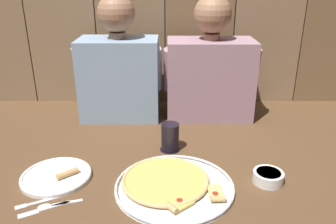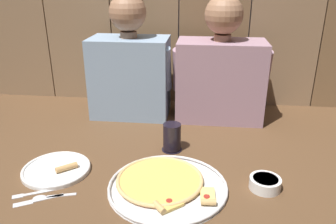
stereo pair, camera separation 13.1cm
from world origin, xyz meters
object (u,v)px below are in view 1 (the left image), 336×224
(dipping_bowl, at_px, (269,177))
(diner_right, at_px, (212,66))
(drinking_glass, at_px, (171,137))
(diner_left, at_px, (120,65))
(pizza_tray, at_px, (172,184))
(dinner_plate, at_px, (58,176))

(dipping_bowl, relative_size, diner_right, 0.18)
(drinking_glass, height_order, dipping_bowl, drinking_glass)
(diner_left, bearing_deg, pizza_tray, -68.42)
(dipping_bowl, bearing_deg, pizza_tray, -175.64)
(dinner_plate, height_order, diner_left, diner_left)
(diner_right, bearing_deg, dipping_bowl, -76.59)
(dinner_plate, relative_size, diner_left, 0.41)
(dinner_plate, bearing_deg, diner_right, 43.83)
(drinking_glass, bearing_deg, diner_left, 123.97)
(diner_left, distance_m, diner_right, 0.45)
(pizza_tray, relative_size, diner_left, 0.67)
(pizza_tray, distance_m, dinner_plate, 0.41)
(pizza_tray, relative_size, dinner_plate, 1.64)
(dinner_plate, height_order, dipping_bowl, dipping_bowl)
(diner_left, xyz_separation_m, diner_right, (0.45, 0.00, -0.00))
(diner_left, bearing_deg, dipping_bowl, -45.69)
(diner_left, height_order, diner_right, diner_left)
(dipping_bowl, xyz_separation_m, diner_left, (-0.59, 0.60, 0.24))
(pizza_tray, relative_size, dipping_bowl, 3.84)
(pizza_tray, distance_m, diner_right, 0.71)
(dinner_plate, bearing_deg, dipping_bowl, -1.76)
(pizza_tray, bearing_deg, drinking_glass, 90.32)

